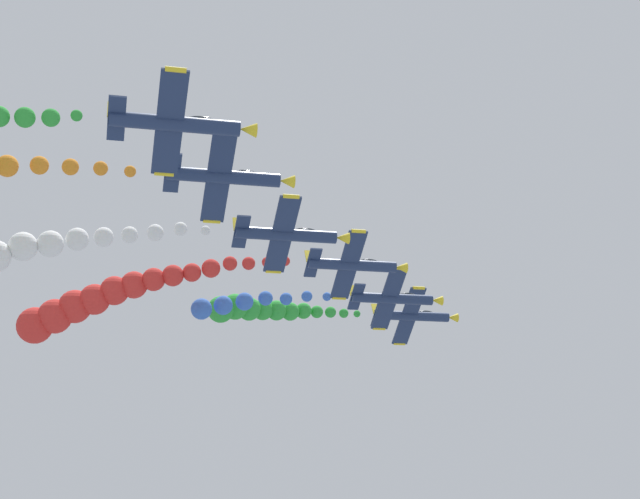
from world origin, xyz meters
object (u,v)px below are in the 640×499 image
Objects in this scene: airplane_right_inner at (354,265)px; airplane_left_outer at (288,235)px; airplane_left_inner at (394,298)px; airplane_lead at (413,316)px; airplane_trailing at (178,124)px; airplane_right_outer at (226,177)px.

airplane_left_outer is (9.47, -8.61, 0.31)m from airplane_right_inner.
airplane_right_inner is at bearing -42.16° from airplane_left_inner.
airplane_lead is 19.25m from airplane_right_inner.
airplane_left_inner is at bearing 137.84° from airplane_right_inner.
airplane_trailing is at bearing -34.30° from airplane_left_outer.
airplane_right_inner is 1.00× the size of airplane_right_outer.
airplane_left_inner is 1.00× the size of airplane_right_outer.
airplane_trailing reaches higher than airplane_left_outer.
airplane_trailing is (32.97, -26.22, 5.49)m from airplane_left_inner.
airplane_right_outer is (17.44, -15.29, 2.69)m from airplane_right_inner.
airplane_left_inner is at bearing 141.50° from airplane_trailing.
airplane_lead is 1.00× the size of airplane_trailing.
airplane_trailing reaches higher than airplane_right_outer.
airplane_right_outer is 9.62m from airplane_trailing.
airplane_left_inner is 9.73m from airplane_right_inner.
airplane_left_outer is at bearing -42.23° from airplane_left_inner.
airplane_left_outer is 1.00× the size of airplane_trailing.
airplane_lead is 1.00× the size of airplane_left_inner.
airplane_right_outer is at bearing -39.96° from airplane_left_outer.
airplane_right_inner is 32.80m from airplane_trailing.
airplane_trailing is (16.42, -11.20, 3.30)m from airplane_left_outer.
airplane_lead is 1.00× the size of airplane_right_outer.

